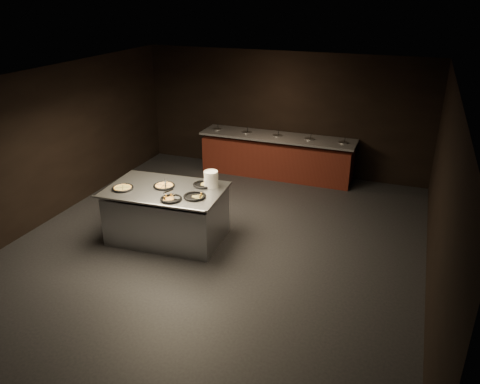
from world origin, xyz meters
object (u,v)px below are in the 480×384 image
(serving_counter, at_px, (167,215))
(pan_veggie_whole, at_px, (123,188))
(pan_cheese_whole, at_px, (164,186))
(plate_stack, at_px, (211,179))

(serving_counter, xyz_separation_m, pan_veggie_whole, (-0.69, -0.29, 0.53))
(serving_counter, height_order, pan_cheese_whole, pan_cheese_whole)
(serving_counter, distance_m, pan_cheese_whole, 0.54)
(serving_counter, relative_size, plate_stack, 7.55)
(pan_veggie_whole, distance_m, pan_cheese_whole, 0.72)
(serving_counter, height_order, pan_veggie_whole, pan_veggie_whole)
(plate_stack, distance_m, pan_cheese_whole, 0.84)
(serving_counter, distance_m, plate_stack, 1.04)
(plate_stack, relative_size, pan_cheese_whole, 0.74)
(plate_stack, xyz_separation_m, pan_veggie_whole, (-1.40, -0.66, -0.12))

